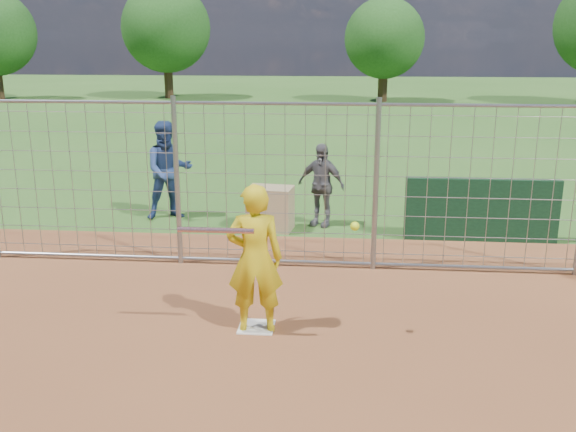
# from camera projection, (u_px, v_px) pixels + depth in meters

# --- Properties ---
(ground) EXTENTS (100.00, 100.00, 0.00)m
(ground) POSITION_uv_depth(u_px,v_px,m) (259.00, 321.00, 8.04)
(ground) COLOR #2D591E
(ground) RESTS_ON ground
(home_plate) EXTENTS (0.43, 0.43, 0.02)m
(home_plate) POSITION_uv_depth(u_px,v_px,m) (256.00, 327.00, 7.85)
(home_plate) COLOR silver
(home_plate) RESTS_ON ground
(dugout_wall) EXTENTS (2.60, 0.20, 1.10)m
(dugout_wall) POSITION_uv_depth(u_px,v_px,m) (481.00, 210.00, 11.06)
(dugout_wall) COLOR #11381E
(dugout_wall) RESTS_ON ground
(batter) EXTENTS (0.71, 0.51, 1.82)m
(batter) POSITION_uv_depth(u_px,v_px,m) (255.00, 259.00, 7.56)
(batter) COLOR gold
(batter) RESTS_ON ground
(bystander_a) EXTENTS (1.13, 1.03, 1.90)m
(bystander_a) POSITION_uv_depth(u_px,v_px,m) (168.00, 170.00, 12.32)
(bystander_a) COLOR navy
(bystander_a) RESTS_ON ground
(bystander_b) EXTENTS (0.99, 0.69, 1.56)m
(bystander_b) POSITION_uv_depth(u_px,v_px,m) (321.00, 185.00, 11.88)
(bystander_b) COLOR #58575C
(bystander_b) RESTS_ON ground
(equipment_bin) EXTENTS (0.86, 0.65, 0.80)m
(equipment_bin) POSITION_uv_depth(u_px,v_px,m) (270.00, 209.00, 11.71)
(equipment_bin) COLOR tan
(equipment_bin) RESTS_ON ground
(equipment_in_play) EXTENTS (2.03, 0.29, 0.11)m
(equipment_in_play) POSITION_uv_depth(u_px,v_px,m) (250.00, 229.00, 7.15)
(equipment_in_play) COLOR silver
(equipment_in_play) RESTS_ON ground
(backstop_fence) EXTENTS (9.08, 0.08, 2.60)m
(backstop_fence) POSITION_uv_depth(u_px,v_px,m) (275.00, 187.00, 9.62)
(backstop_fence) COLOR gray
(backstop_fence) RESTS_ON ground
(tree_line) EXTENTS (44.66, 6.72, 6.48)m
(tree_line) POSITION_uv_depth(u_px,v_px,m) (387.00, 30.00, 33.73)
(tree_line) COLOR #3F2B19
(tree_line) RESTS_ON ground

